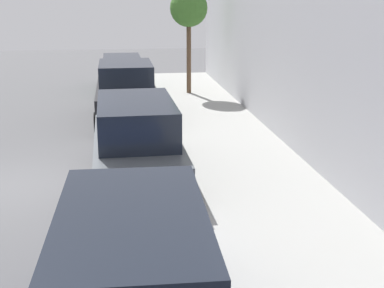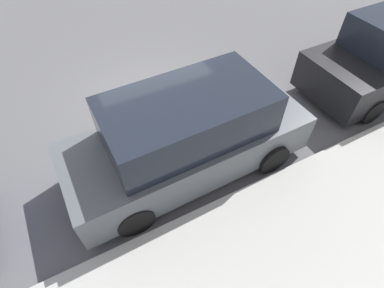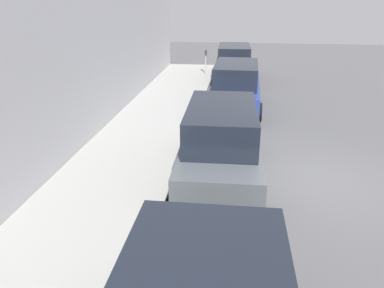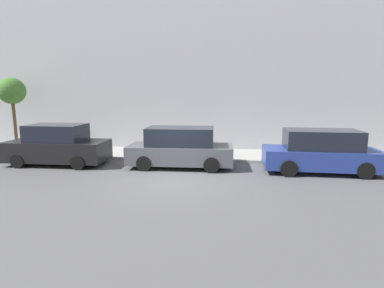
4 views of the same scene
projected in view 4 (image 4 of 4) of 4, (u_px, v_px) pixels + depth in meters
ground_plane at (172, 181)px, 11.95m from camera, size 60.00×60.00×0.00m
sidewalk at (188, 154)px, 16.87m from camera, size 3.07×32.00×0.15m
building_facade at (193, 42)px, 18.27m from camera, size 2.00×32.00×13.07m
parked_minivan_second at (321, 152)px, 13.17m from camera, size 2.04×4.95×1.90m
parked_minivan_third at (180, 148)px, 14.12m from camera, size 2.02×4.94×1.90m
parked_suv_fourth at (58, 146)px, 14.67m from camera, size 2.08×4.81×1.98m
street_tree at (12, 92)px, 17.31m from camera, size 1.52×1.52×4.23m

